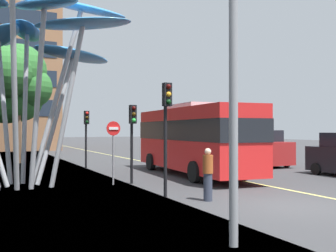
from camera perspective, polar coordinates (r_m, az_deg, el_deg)
name	(u,v)px	position (r m, az deg, el deg)	size (l,w,h in m)	color
ground	(276,209)	(12.80, 14.92, -11.21)	(120.00, 240.00, 0.10)	#38383A
red_bus	(193,136)	(20.87, 3.52, -1.46)	(3.17, 10.54, 3.64)	red
leaf_sculpture	(20,28)	(18.24, -20.12, 12.77)	(9.09, 9.17, 8.09)	#9EA0A5
traffic_light_kerb_near	(166,115)	(13.96, -0.21, 1.58)	(0.28, 0.42, 3.94)	black
traffic_light_kerb_far	(132,127)	(17.50, -5.02, -0.08)	(0.28, 0.42, 3.39)	black
traffic_light_island_mid	(86,127)	(24.73, -11.40, -0.10)	(0.28, 0.42, 3.46)	black
car_parked_far	(261,149)	(26.79, 12.91, -3.18)	(2.05, 4.40, 2.30)	maroon
tree_pavement_near	(14,79)	(30.81, -20.79, 6.24)	(5.27, 5.14, 8.48)	brown
tree_pavement_far	(1,96)	(40.91, -22.43, 3.91)	(5.18, 6.18, 7.96)	brown
pedestrian	(208,174)	(13.39, 5.63, -6.79)	(0.34, 0.34, 1.72)	#2D3342
no_entry_sign	(113,143)	(17.30, -7.70, -2.33)	(0.60, 0.12, 2.69)	gray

